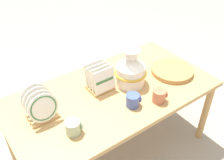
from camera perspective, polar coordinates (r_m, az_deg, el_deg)
ground_plane at (r=2.40m, az=-0.00°, el=-14.54°), size 14.00×14.00×0.00m
display_table at (r=1.99m, az=-0.00°, el=-4.03°), size 1.57×0.82×0.64m
ceramic_vase at (r=1.96m, az=4.09°, el=2.26°), size 0.24×0.24×0.30m
dish_rack_round_plates at (r=1.74m, az=-15.23°, el=-5.78°), size 0.20×0.17×0.22m
dish_rack_square_plates at (r=1.94m, az=-2.67°, el=-0.22°), size 0.18×0.16×0.20m
wicker_charger_stack at (r=2.20m, az=12.95°, el=1.99°), size 0.34×0.34×0.04m
mug_sage_glaze at (r=1.64m, az=-8.36°, el=-10.13°), size 0.10×0.09×0.09m
mug_cobalt_glaze at (r=1.81m, az=4.62°, el=-4.37°), size 0.10×0.09×0.09m
mug_terracotta_glaze at (r=1.87m, az=10.30°, el=-3.36°), size 0.10×0.09×0.09m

